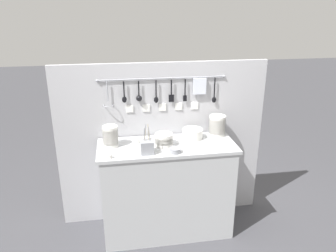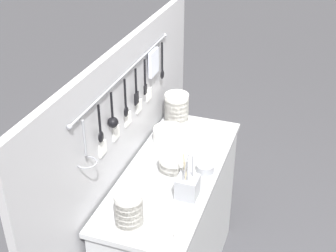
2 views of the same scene
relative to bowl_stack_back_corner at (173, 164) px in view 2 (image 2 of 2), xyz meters
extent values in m
cube|color=#B7BABC|center=(0.03, 0.01, -0.07)|extent=(1.27, 0.51, 0.03)
cube|color=#B7BABC|center=(0.03, 0.01, -0.54)|extent=(1.22, 0.49, 0.91)
cube|color=#B2B2B7|center=(0.03, 0.30, -0.17)|extent=(2.07, 0.04, 1.64)
cylinder|color=#93969E|center=(0.03, 0.27, 0.51)|extent=(1.19, 0.01, 0.01)
sphere|color=#93969E|center=(-0.57, 0.27, 0.51)|extent=(0.02, 0.02, 0.02)
sphere|color=#93969E|center=(0.63, 0.27, 0.51)|extent=(0.02, 0.02, 0.02)
cylinder|color=#93969E|center=(-0.48, 0.26, 0.40)|extent=(0.01, 0.01, 0.18)
torus|color=#93969E|center=(-0.48, 0.26, 0.27)|extent=(0.10, 0.10, 0.01)
cylinder|color=#93969E|center=(-0.48, 0.27, 0.50)|extent=(0.00, 0.01, 0.02)
cylinder|color=black|center=(-0.33, 0.26, 0.42)|extent=(0.01, 0.01, 0.15)
ellipsoid|color=black|center=(-0.33, 0.26, 0.32)|extent=(0.04, 0.02, 0.06)
cylinder|color=#93969E|center=(-0.33, 0.27, 0.50)|extent=(0.01, 0.01, 0.02)
cylinder|color=black|center=(-0.19, 0.26, 0.42)|extent=(0.01, 0.01, 0.15)
sphere|color=black|center=(-0.19, 0.26, 0.33)|extent=(0.06, 0.06, 0.06)
cylinder|color=#93969E|center=(-0.19, 0.27, 0.50)|extent=(0.01, 0.01, 0.02)
cylinder|color=black|center=(-0.03, 0.26, 0.41)|extent=(0.01, 0.01, 0.16)
ellipsoid|color=black|center=(-0.03, 0.26, 0.30)|extent=(0.04, 0.02, 0.06)
cylinder|color=#93969E|center=(-0.03, 0.27, 0.50)|extent=(0.01, 0.01, 0.02)
cylinder|color=black|center=(0.11, 0.26, 0.42)|extent=(0.01, 0.01, 0.15)
cube|color=black|center=(0.11, 0.26, 0.31)|extent=(0.05, 0.01, 0.07)
cylinder|color=#93969E|center=(0.11, 0.27, 0.50)|extent=(0.01, 0.01, 0.02)
cylinder|color=black|center=(0.24, 0.26, 0.41)|extent=(0.01, 0.01, 0.16)
cube|color=black|center=(0.24, 0.26, 0.31)|extent=(0.04, 0.01, 0.06)
cylinder|color=#93969E|center=(0.24, 0.27, 0.50)|extent=(0.01, 0.01, 0.02)
cube|color=silver|center=(0.39, 0.26, 0.42)|extent=(0.13, 0.02, 0.15)
cylinder|color=#93969E|center=(0.39, 0.27, 0.50)|extent=(0.01, 0.01, 0.02)
cylinder|color=black|center=(0.53, 0.26, 0.40)|extent=(0.01, 0.01, 0.19)
ellipsoid|color=black|center=(0.53, 0.26, 0.28)|extent=(0.04, 0.02, 0.06)
cylinder|color=#93969E|center=(0.53, 0.27, 0.50)|extent=(0.00, 0.01, 0.02)
cube|color=white|center=(-0.29, 0.28, 0.22)|extent=(0.07, 0.01, 0.07)
cube|color=white|center=(-0.13, 0.28, 0.22)|extent=(0.07, 0.01, 0.07)
cube|color=white|center=(0.03, 0.28, 0.22)|extent=(0.07, 0.01, 0.07)
cube|color=white|center=(0.19, 0.28, 0.22)|extent=(0.07, 0.01, 0.07)
cube|color=white|center=(0.35, 0.28, 0.22)|extent=(0.07, 0.01, 0.07)
cylinder|color=silver|center=(0.00, 0.00, -0.03)|extent=(0.16, 0.16, 0.05)
cylinder|color=silver|center=(0.00, 0.00, 0.00)|extent=(0.16, 0.16, 0.05)
cylinder|color=silver|center=(0.00, 0.00, 0.03)|extent=(0.16, 0.16, 0.05)
cylinder|color=silver|center=(0.55, 0.16, -0.03)|extent=(0.16, 0.16, 0.05)
cylinder|color=silver|center=(0.55, 0.16, 0.00)|extent=(0.16, 0.16, 0.05)
cylinder|color=silver|center=(0.55, 0.16, 0.03)|extent=(0.16, 0.16, 0.05)
cylinder|color=silver|center=(0.55, 0.16, 0.06)|extent=(0.16, 0.16, 0.05)
cylinder|color=silver|center=(0.55, 0.16, 0.09)|extent=(0.16, 0.16, 0.05)
cylinder|color=silver|center=(0.55, 0.16, 0.12)|extent=(0.16, 0.16, 0.05)
cylinder|color=silver|center=(-0.48, 0.06, -0.03)|extent=(0.14, 0.14, 0.05)
cylinder|color=silver|center=(-0.48, 0.06, 0.00)|extent=(0.14, 0.14, 0.05)
cylinder|color=silver|center=(-0.48, 0.06, 0.03)|extent=(0.14, 0.14, 0.05)
cylinder|color=silver|center=(-0.48, 0.06, 0.05)|extent=(0.14, 0.14, 0.05)
cylinder|color=silver|center=(-0.48, 0.06, 0.08)|extent=(0.14, 0.14, 0.05)
cylinder|color=silver|center=(-0.48, 0.06, 0.11)|extent=(0.14, 0.14, 0.05)
cylinder|color=silver|center=(0.30, 0.13, -0.05)|extent=(0.20, 0.20, 0.01)
cylinder|color=silver|center=(0.30, 0.13, -0.04)|extent=(0.20, 0.20, 0.01)
cylinder|color=silver|center=(0.30, 0.13, -0.03)|extent=(0.20, 0.20, 0.01)
cylinder|color=silver|center=(0.30, 0.13, -0.02)|extent=(0.20, 0.20, 0.01)
cylinder|color=silver|center=(0.30, 0.13, 0.00)|extent=(0.20, 0.20, 0.01)
cylinder|color=silver|center=(0.30, 0.13, 0.01)|extent=(0.20, 0.20, 0.01)
cylinder|color=silver|center=(0.30, 0.13, 0.02)|extent=(0.20, 0.20, 0.01)
cylinder|color=silver|center=(0.30, 0.13, 0.03)|extent=(0.20, 0.20, 0.01)
cylinder|color=#93969E|center=(0.07, -0.16, -0.04)|extent=(0.10, 0.10, 0.04)
cube|color=#93969E|center=(-0.17, -0.13, 0.00)|extent=(0.11, 0.11, 0.12)
cylinder|color=#93969E|center=(-0.19, -0.14, 0.09)|extent=(0.01, 0.01, 0.17)
cylinder|color=#93969E|center=(-0.19, -0.12, 0.11)|extent=(0.03, 0.03, 0.21)
cylinder|color=#93969E|center=(-0.15, -0.15, 0.09)|extent=(0.03, 0.01, 0.19)
cylinder|color=#C6B793|center=(-0.18, -0.12, 0.09)|extent=(0.02, 0.02, 0.18)
cylinder|color=#C6B793|center=(-0.15, -0.12, 0.09)|extent=(0.01, 0.03, 0.18)
cylinder|color=#C6B793|center=(-0.14, -0.11, 0.10)|extent=(0.03, 0.01, 0.20)
cylinder|color=silver|center=(-0.49, -0.19, -0.04)|extent=(0.04, 0.04, 0.04)
cylinder|color=silver|center=(-0.23, 0.11, -0.04)|extent=(0.04, 0.04, 0.04)
cylinder|color=silver|center=(-0.16, 0.12, -0.04)|extent=(0.04, 0.04, 0.04)
cylinder|color=silver|center=(0.01, 0.14, -0.04)|extent=(0.04, 0.04, 0.04)
camera|label=1|loc=(-0.41, -2.71, 1.15)|focal=35.00mm
camera|label=2|loc=(-2.02, -0.67, 1.49)|focal=50.00mm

